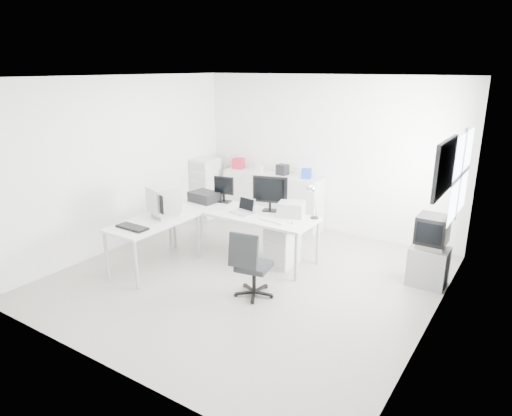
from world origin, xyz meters
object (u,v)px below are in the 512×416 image
Objects in this scene: drawer_pedestal at (282,246)px; laptop at (242,207)px; main_desk at (243,234)px; crt_monitor at (164,201)px; inkjet_printer at (204,197)px; sideboard at (273,199)px; laser_printer at (291,209)px; tv_cabinet at (428,266)px; lcd_monitor_large at (270,193)px; crt_tv at (432,232)px; filing_cabinet at (206,188)px; side_desk at (155,244)px; office_chair at (254,263)px; lcd_monitor_small at (224,189)px.

drawer_pedestal is 2.00× the size of laptop.
crt_monitor is at bearing -135.00° from main_desk.
sideboard reaches higher than inkjet_printer.
laser_printer is 2.10m from tv_cabinet.
laser_printer is (0.40, -0.03, -0.18)m from lcd_monitor_large.
filing_cabinet reaches higher than crt_tv.
side_desk reaches higher than drawer_pedestal.
crt_tv is (1.86, 1.58, 0.31)m from office_chair.
office_chair is 2.95m from sideboard.
laptop is at bearing -166.13° from crt_tv.
filing_cabinet is at bearing 171.33° from tv_cabinet.
crt_tv reaches higher than inkjet_printer.
side_desk is at bearing -84.01° from inkjet_printer.
laptop is (0.05, -0.10, 0.47)m from main_desk.
lcd_monitor_small reaches higher than inkjet_printer.
inkjet_printer is 0.81× the size of lcd_monitor_large.
filing_cabinet reaches higher than office_chair.
laptop is at bearing -6.54° from inkjet_printer.
drawer_pedestal is 0.30× the size of sideboard.
main_desk is 4.20× the size of lcd_monitor_large.
main_desk is 1.71× the size of side_desk.
drawer_pedestal reaches higher than tv_cabinet.
crt_tv is at bearing 11.63° from main_desk.
lcd_monitor_large reaches higher than lcd_monitor_small.
lcd_monitor_small is (0.30, 0.15, 0.14)m from inkjet_printer.
tv_cabinet is at bearing 30.25° from office_chair.
laptop is at bearing 121.97° from office_chair.
filing_cabinet is (-4.50, 0.69, -0.18)m from crt_tv.
drawer_pedestal is 0.86m from laptop.
lcd_monitor_large is (0.90, -0.00, 0.07)m from lcd_monitor_small.
lcd_monitor_large is 0.48× the size of filing_cabinet.
crt_tv is (2.69, 0.66, -0.07)m from laptop.
side_desk is 0.71× the size of sideboard.
laser_printer is 1.93m from crt_monitor.
sideboard is at bearing 105.99° from office_chair.
laptop reaches higher than side_desk.
filing_cabinet is at bearing 129.11° from office_chair.
crt_monitor is at bearing -84.01° from inkjet_printer.
side_desk is at bearing -122.75° from laptop.
sideboard is at bearing 102.32° from lcd_monitor_large.
inkjet_printer is (0.00, 1.20, 0.46)m from side_desk.
side_desk reaches higher than tv_cabinet.
laser_printer is 1.31m from office_chair.
side_desk is at bearing -70.31° from crt_monitor.
lcd_monitor_large is 2.53m from tv_cabinet.
tv_cabinet is at bearing 41.19° from crt_monitor.
lcd_monitor_small is 1.15× the size of laser_printer.
crt_monitor is 2.32m from filing_cabinet.
office_chair is (1.73, 0.08, 0.09)m from side_desk.
main_desk reaches higher than drawer_pedestal.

